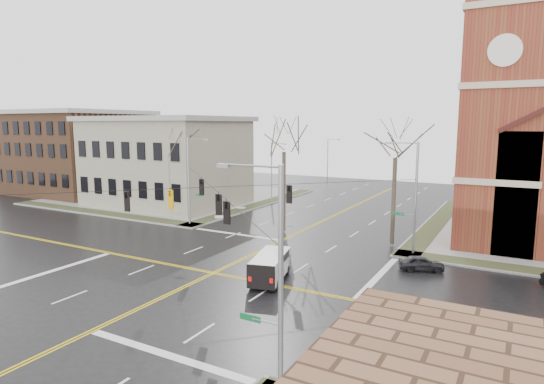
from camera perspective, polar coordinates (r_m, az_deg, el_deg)
The scene contains 17 objects.
ground at distance 33.18m, azimuth -7.35°, elevation -10.05°, with size 120.00×120.00×0.00m, color black.
sidewalks at distance 33.16m, azimuth -7.35°, elevation -9.92°, with size 80.00×80.00×0.17m.
road_markings at distance 33.18m, azimuth -7.35°, elevation -10.04°, with size 100.00×100.00×0.01m.
civic_building_a at distance 61.12m, azimuth -13.02°, elevation 3.57°, with size 18.00×14.00×11.00m, color gray.
civic_building_b at distance 77.12m, azimuth -23.18°, elevation 4.45°, with size 18.00×16.00×12.00m, color brown.
signal_pole_ne at distance 37.92m, azimuth 17.33°, elevation -0.33°, with size 2.75×0.22×9.00m.
signal_pole_nw at distance 47.83m, azimuth -10.26°, elevation 1.68°, with size 2.75×0.22×9.00m.
signal_pole_se at distance 16.61m, azimuth 0.56°, elevation -11.07°, with size 2.75×0.22×9.00m.
span_wires at distance 31.77m, azimuth -7.56°, elevation 0.62°, with size 23.02×23.02×0.03m.
traffic_signals at distance 31.35m, azimuth -8.25°, elevation -0.89°, with size 8.21×8.26×1.30m.
streetlight_north_a at distance 61.15m, azimuth 0.06°, elevation 2.82°, with size 2.30×0.20×8.00m.
streetlight_north_b at distance 79.18m, azimuth 7.09°, elevation 4.05°, with size 2.30×0.20×8.00m.
cargo_van at distance 31.21m, azimuth -0.13°, elevation -9.10°, with size 3.01×5.09×1.82m.
parked_car_a at distance 35.02m, azimuth 18.23°, elevation -8.48°, with size 1.29×3.21×1.09m, color black.
tree_nw_far at distance 51.56m, azimuth -11.93°, elevation 5.34°, with size 4.00×4.00×10.82m.
tree_nw_near at distance 43.63m, azimuth 1.51°, elevation 5.72°, with size 4.00×4.00×11.62m.
tree_ne at distance 40.05m, azimuth 15.24°, elevation 4.85°, with size 4.00×4.00×11.29m.
Camera 1 is at (18.76, -25.27, 10.51)m, focal length 30.00 mm.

